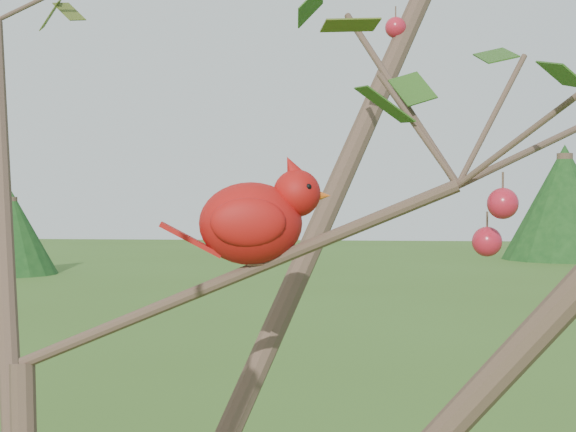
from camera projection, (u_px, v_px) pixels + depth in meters
The scene contains 3 objects.
crabapple_tree at pixel (40, 248), 1.11m from camera, with size 2.35×2.05×2.95m.
cardinal at pixel (257, 219), 1.18m from camera, with size 0.23×0.13×0.16m.
distant_trees at pixel (378, 213), 26.31m from camera, with size 35.49×13.88×3.82m.
Camera 1 is at (0.44, -1.10, 2.19)m, focal length 55.00 mm.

